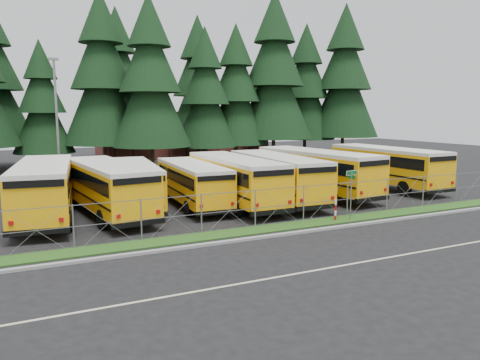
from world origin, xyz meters
The scene contains 28 objects.
ground centered at (0.00, 0.00, 0.00)m, with size 120.00×120.00×0.00m, color black.
curb centered at (0.00, -3.10, 0.06)m, with size 50.00×0.25×0.12m, color gray.
grass_verge centered at (0.00, -1.70, 0.03)m, with size 50.00×1.40×0.06m, color #183E11.
road_lane_line centered at (0.00, -8.00, 0.01)m, with size 50.00×0.12×0.01m, color beige.
chainlink_fence centered at (0.00, -1.00, 1.00)m, with size 44.00×0.10×2.00m, color gray, non-canonical shape.
brick_building centered at (6.00, 40.00, 3.00)m, with size 22.00×10.00×6.00m, color brown.
bus_0 centered at (-13.71, 5.92, 1.60)m, with size 2.88×12.21×3.20m, color #FFBB08, non-canonical shape.
bus_1 centered at (-10.43, 5.44, 1.54)m, with size 2.77×11.73×3.08m, color #FFBB08, non-canonical shape.
bus_2 centered at (-8.50, 6.89, 1.41)m, with size 2.54×10.76×2.82m, color #FFBB08, non-canonical shape.
bus_3 centered at (-5.07, 5.82, 1.38)m, with size 2.49×10.55×2.77m, color #FFBB08, non-canonical shape.
bus_4 centered at (-2.55, 4.90, 1.56)m, with size 2.80×11.88×3.11m, color #FFBB08, non-canonical shape.
bus_5 centered at (0.55, 4.93, 1.56)m, with size 2.81×11.89×3.12m, color #FFBB08, non-canonical shape.
bus_6 centered at (4.14, 5.61, 1.63)m, with size 2.93×12.42×3.26m, color #FFBB08, non-canonical shape.
bus_east centered at (11.06, 5.96, 1.61)m, with size 2.89×12.26×3.21m, color #FFBB08, non-canonical shape.
street_sign centered at (1.41, -2.03, 2.03)m, with size 0.83×0.55×2.81m.
striped_bollard centered at (0.65, -1.69, 0.60)m, with size 0.11×0.11×1.20m, color #B20C0C.
light_standard centered at (-11.92, 17.76, 5.50)m, with size 0.70×0.35×10.14m.
conifer_2 centered at (-12.35, 28.30, 6.50)m, with size 5.88×5.88×13.01m, color black, non-canonical shape.
conifer_3 centered at (-6.60, 27.41, 9.09)m, with size 8.22×8.22×18.17m, color black, non-canonical shape.
conifer_4 centered at (-2.70, 23.69, 8.69)m, with size 7.86×7.86×17.37m, color black, non-canonical shape.
conifer_5 centered at (3.80, 25.44, 7.49)m, with size 6.77×6.77×14.98m, color black, non-canonical shape.
conifer_6 centered at (7.84, 26.27, 7.86)m, with size 7.11×7.11×15.73m, color black, non-canonical shape.
conifer_7 centered at (12.55, 25.86, 9.84)m, with size 8.90×8.90×19.67m, color black, non-canonical shape.
conifer_8 centered at (18.87, 28.76, 8.51)m, with size 7.69×7.69×17.01m, color black, non-canonical shape.
conifer_9 centered at (23.01, 26.29, 9.68)m, with size 8.75×8.75×19.35m, color black, non-canonical shape.
conifer_11 centered at (-3.48, 35.44, 9.15)m, with size 8.27×8.27×18.29m, color black, non-canonical shape.
conifer_12 centered at (5.27, 31.48, 8.67)m, with size 7.84×7.84×17.34m, color black, non-canonical shape.
conifer_13 centered at (16.14, 32.10, 9.22)m, with size 8.34×8.34×18.44m, color black, non-canonical shape.
Camera 1 is at (-15.13, -22.13, 5.99)m, focal length 35.00 mm.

